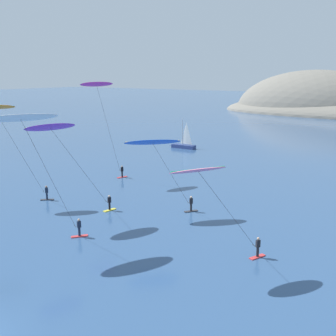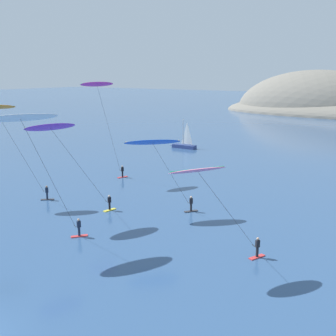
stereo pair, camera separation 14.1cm
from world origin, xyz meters
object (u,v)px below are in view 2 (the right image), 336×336
kitesurfer_blue (155,147)px  sailboat_near (183,145)px  kitesurfer_magenta (100,93)px  kitesurfer_purple (55,134)px  kitesurfer_pink (204,178)px  kitesurfer_white (24,125)px

kitesurfer_blue → sailboat_near: bearing=117.5°
kitesurfer_magenta → kitesurfer_purple: (7.47, -14.47, -3.02)m
sailboat_near → kitesurfer_magenta: 29.88m
kitesurfer_magenta → kitesurfer_blue: size_ratio=1.66×
kitesurfer_blue → kitesurfer_purple: bearing=-134.4°
kitesurfer_magenta → sailboat_near: bearing=98.1°
kitesurfer_magenta → kitesurfer_blue: (14.26, -7.54, -4.63)m
kitesurfer_purple → kitesurfer_pink: size_ratio=1.23×
kitesurfer_magenta → kitesurfer_pink: (24.52, -16.03, -4.70)m
sailboat_near → kitesurfer_white: 50.60m
kitesurfer_pink → kitesurfer_purple: bearing=174.8°
sailboat_near → kitesurfer_white: bearing=-73.3°
kitesurfer_white → kitesurfer_purple: kitesurfer_white is taller
kitesurfer_magenta → kitesurfer_white: 22.68m
sailboat_near → kitesurfer_blue: size_ratio=0.73×
kitesurfer_blue → kitesurfer_purple: size_ratio=0.81×
kitesurfer_purple → kitesurfer_magenta: bearing=117.3°
sailboat_near → kitesurfer_purple: kitesurfer_purple is taller
sailboat_near → kitesurfer_purple: 44.18m
kitesurfer_magenta → kitesurfer_pink: bearing=-33.2°
kitesurfer_blue → kitesurfer_pink: 13.31m
kitesurfer_blue → kitesurfer_pink: size_ratio=1.00×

